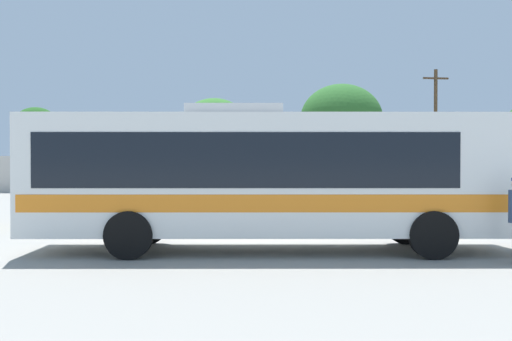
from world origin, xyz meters
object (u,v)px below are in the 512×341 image
at_px(utility_pole_near, 436,128).
at_px(coach_bus_white_orange, 265,173).
at_px(roadside_tree_midleft, 214,129).
at_px(parked_car_leftmost_maroon, 72,183).
at_px(parked_car_third_red, 269,183).
at_px(roadside_tree_left, 36,127).
at_px(parked_car_second_red, 177,183).
at_px(roadside_tree_midright, 341,119).
at_px(parked_car_rightmost_maroon, 403,183).

bearing_deg(utility_pole_near, coach_bus_white_orange, -108.88).
bearing_deg(roadside_tree_midleft, coach_bus_white_orange, -79.65).
distance_m(parked_car_leftmost_maroon, utility_pole_near, 24.01).
xyz_separation_m(parked_car_third_red, roadside_tree_midleft, (-4.65, 10.01, 3.65)).
bearing_deg(parked_car_third_red, roadside_tree_left, 154.08).
bearing_deg(parked_car_second_red, roadside_tree_midright, 42.06).
relative_size(utility_pole_near, roadside_tree_left, 1.38).
bearing_deg(utility_pole_near, parked_car_leftmost_maroon, -162.29).
bearing_deg(parked_car_second_red, parked_car_rightmost_maroon, 0.92).
height_order(parked_car_third_red, parked_car_rightmost_maroon, parked_car_rightmost_maroon).
xyz_separation_m(parked_car_second_red, utility_pole_near, (16.35, 6.90, 3.53)).
bearing_deg(coach_bus_white_orange, roadside_tree_midleft, 100.35).
distance_m(parked_car_third_red, roadside_tree_left, 19.94).
distance_m(utility_pole_near, roadside_tree_midleft, 15.75).
xyz_separation_m(coach_bus_white_orange, parked_car_leftmost_maroon, (-12.82, 21.45, -1.02)).
distance_m(parked_car_second_red, parked_car_rightmost_maroon, 13.14).
bearing_deg(coach_bus_white_orange, roadside_tree_midright, 83.37).
xyz_separation_m(parked_car_leftmost_maroon, parked_car_rightmost_maroon, (19.41, 0.53, -0.00)).
bearing_deg(parked_car_second_red, roadside_tree_left, 146.30).
bearing_deg(parked_car_second_red, roadside_tree_midleft, 85.06).
height_order(roadside_tree_left, roadside_tree_midright, roadside_tree_midright).
relative_size(parked_car_second_red, roadside_tree_left, 0.76).
relative_size(parked_car_third_red, roadside_tree_midright, 0.57).
bearing_deg(parked_car_leftmost_maroon, parked_car_third_red, -0.70).
bearing_deg(parked_car_leftmost_maroon, parked_car_second_red, 2.92).
bearing_deg(parked_car_third_red, parked_car_rightmost_maroon, 5.03).
bearing_deg(parked_car_rightmost_maroon, parked_car_leftmost_maroon, -178.43).
height_order(utility_pole_near, roadside_tree_midright, utility_pole_near).
relative_size(coach_bus_white_orange, parked_car_second_red, 2.49).
bearing_deg(roadside_tree_left, utility_pole_near, -2.40).
distance_m(parked_car_second_red, roadside_tree_left, 15.07).
distance_m(coach_bus_white_orange, roadside_tree_midleft, 31.95).
relative_size(utility_pole_near, roadside_tree_midleft, 1.23).
bearing_deg(roadside_tree_midleft, parked_car_third_red, -65.10).
relative_size(parked_car_rightmost_maroon, roadside_tree_left, 0.78).
height_order(parked_car_leftmost_maroon, roadside_tree_left, roadside_tree_left).
distance_m(parked_car_rightmost_maroon, roadside_tree_left, 26.74).
xyz_separation_m(coach_bus_white_orange, roadside_tree_midleft, (-5.72, 31.32, 2.62)).
bearing_deg(parked_car_leftmost_maroon, coach_bus_white_orange, -59.15).
bearing_deg(coach_bus_white_orange, utility_pole_near, 71.12).
relative_size(parked_car_second_red, utility_pole_near, 0.55).
distance_m(parked_car_second_red, roadside_tree_midright, 14.32).
height_order(parked_car_rightmost_maroon, roadside_tree_left, roadside_tree_left).
height_order(parked_car_leftmost_maroon, parked_car_rightmost_maroon, parked_car_leftmost_maroon).
height_order(coach_bus_white_orange, parked_car_rightmost_maroon, coach_bus_white_orange).
height_order(parked_car_leftmost_maroon, utility_pole_near, utility_pole_near).
bearing_deg(parked_car_rightmost_maroon, utility_pole_near, 64.35).
relative_size(coach_bus_white_orange, parked_car_rightmost_maroon, 2.44).
xyz_separation_m(coach_bus_white_orange, roadside_tree_midright, (3.59, 30.92, 3.28)).
relative_size(parked_car_leftmost_maroon, parked_car_rightmost_maroon, 0.90).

